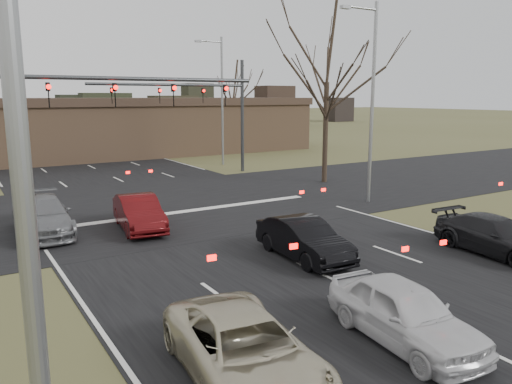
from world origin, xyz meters
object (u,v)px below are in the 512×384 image
(streetlight_left, at_px, (36,80))
(streetlight_right_far, at_px, (220,95))
(car_grey_ahead, at_px, (42,216))
(car_red_ahead, at_px, (139,213))
(car_white_sedan, at_px, (404,312))
(car_black_hatch, at_px, (304,239))
(building, at_px, (93,127))
(car_charcoal_sedan, at_px, (496,236))
(car_silver_suv, at_px, (245,350))
(mast_arm_near, at_px, (65,106))
(streetlight_right_near, at_px, (370,94))
(mast_arm_far, at_px, (207,103))

(streetlight_left, height_order, streetlight_right_far, same)
(car_grey_ahead, relative_size, car_red_ahead, 1.18)
(car_white_sedan, bearing_deg, car_black_hatch, 80.09)
(building, xyz_separation_m, car_charcoal_sedan, (4.50, -36.76, -2.01))
(car_red_ahead, bearing_deg, car_grey_ahead, 165.10)
(car_silver_suv, bearing_deg, car_white_sedan, -0.38)
(car_black_hatch, bearing_deg, building, 90.61)
(mast_arm_near, bearing_deg, car_black_hatch, -56.27)
(car_white_sedan, distance_m, car_black_hatch, 6.13)
(building, height_order, streetlight_right_far, streetlight_right_far)
(streetlight_left, height_order, streetlight_right_near, same)
(mast_arm_far, relative_size, streetlight_left, 1.11)
(streetlight_right_far, distance_m, car_charcoal_sedan, 26.38)
(mast_arm_near, distance_m, car_white_sedan, 15.66)
(mast_arm_near, bearing_deg, car_white_sedan, -74.38)
(streetlight_right_far, height_order, car_white_sedan, streetlight_right_far)
(mast_arm_far, distance_m, car_silver_suv, 26.82)
(streetlight_left, bearing_deg, car_black_hatch, 42.09)
(car_silver_suv, xyz_separation_m, car_grey_ahead, (-1.48, 13.47, 0.08))
(car_black_hatch, height_order, car_red_ahead, car_red_ahead)
(building, height_order, car_charcoal_sedan, building)
(mast_arm_near, xyz_separation_m, mast_arm_far, (11.41, 10.00, -0.06))
(building, bearing_deg, mast_arm_far, -74.42)
(car_charcoal_sedan, height_order, car_red_ahead, car_red_ahead)
(mast_arm_far, xyz_separation_m, car_silver_suv, (-11.21, -23.97, -4.36))
(mast_arm_far, xyz_separation_m, car_black_hatch, (-5.68, -18.58, -4.33))
(mast_arm_far, relative_size, car_red_ahead, 2.59)
(car_black_hatch, bearing_deg, streetlight_right_near, 37.01)
(streetlight_right_far, bearing_deg, car_black_hatch, -111.34)
(streetlight_left, height_order, car_silver_suv, streetlight_left)
(streetlight_right_near, bearing_deg, car_charcoal_sedan, -104.84)
(streetlight_left, distance_m, car_white_sedan, 9.41)
(building, distance_m, car_white_sedan, 39.66)
(mast_arm_near, height_order, car_charcoal_sedan, mast_arm_near)
(streetlight_right_near, distance_m, car_red_ahead, 12.83)
(building, bearing_deg, streetlight_right_far, -56.35)
(mast_arm_far, height_order, streetlight_right_far, streetlight_right_far)
(car_white_sedan, bearing_deg, mast_arm_far, 79.27)
(car_charcoal_sedan, xyz_separation_m, car_red_ahead, (-9.50, 9.81, 0.05))
(car_black_hatch, bearing_deg, car_red_ahead, 120.99)
(streetlight_right_near, bearing_deg, mast_arm_far, 101.47)
(building, xyz_separation_m, streetlight_left, (-10.82, -42.00, 2.92))
(mast_arm_far, relative_size, car_grey_ahead, 2.19)
(streetlight_left, height_order, car_grey_ahead, streetlight_left)
(mast_arm_near, distance_m, car_black_hatch, 11.21)
(mast_arm_near, height_order, streetlight_right_far, streetlight_right_far)
(mast_arm_far, distance_m, car_grey_ahead, 17.01)
(building, relative_size, car_charcoal_sedan, 9.36)
(car_red_ahead, bearing_deg, car_white_sedan, -74.12)
(car_white_sedan, bearing_deg, streetlight_right_far, 75.77)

